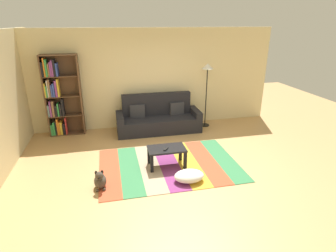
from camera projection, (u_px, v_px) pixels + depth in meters
ground_plane at (177, 165)px, 5.81m from camera, size 14.00×14.00×0.00m
back_wall at (155, 78)px, 7.64m from camera, size 6.80×0.10×2.70m
rug at (169, 165)px, 5.80m from camera, size 2.89×2.03×0.01m
couch at (158, 119)px, 7.52m from camera, size 2.26×0.80×1.00m
bookshelf at (59, 97)px, 7.02m from camera, size 0.90×0.28×2.10m
coffee_table at (167, 151)px, 5.64m from camera, size 0.77×0.46×0.41m
pouf at (189, 176)px, 5.17m from camera, size 0.57×0.41×0.21m
dog at (100, 180)px, 4.95m from camera, size 0.22×0.35×0.40m
standing_lamp at (207, 74)px, 7.46m from camera, size 0.32×0.32×1.78m
tv_remote at (166, 149)px, 5.54m from camera, size 0.13×0.15×0.02m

